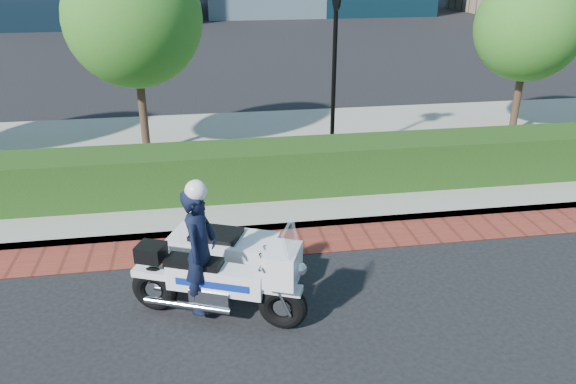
{
  "coord_description": "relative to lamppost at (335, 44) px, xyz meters",
  "views": [
    {
      "loc": [
        -2.12,
        -7.41,
        4.91
      ],
      "look_at": [
        -0.68,
        1.5,
        1.0
      ],
      "focal_mm": 35.0,
      "sensor_mm": 36.0,
      "label": 1
    }
  ],
  "objects": [
    {
      "name": "ground",
      "position": [
        -1.0,
        -5.2,
        -2.96
      ],
      "size": [
        120.0,
        120.0,
        0.0
      ],
      "primitive_type": "plane",
      "color": "black",
      "rests_on": "ground"
    },
    {
      "name": "brick_strip",
      "position": [
        -1.0,
        -3.7,
        -2.95
      ],
      "size": [
        60.0,
        1.0,
        0.01
      ],
      "primitive_type": "cube",
      "color": "maroon",
      "rests_on": "ground"
    },
    {
      "name": "sidewalk",
      "position": [
        -1.0,
        0.8,
        -2.88
      ],
      "size": [
        60.0,
        8.0,
        0.15
      ],
      "primitive_type": "cube",
      "color": "gray",
      "rests_on": "ground"
    },
    {
      "name": "hedge_main",
      "position": [
        -1.0,
        -1.6,
        -2.31
      ],
      "size": [
        18.0,
        1.2,
        1.0
      ],
      "primitive_type": "cube",
      "color": "black",
      "rests_on": "sidewalk"
    },
    {
      "name": "lamppost",
      "position": [
        0.0,
        0.0,
        0.0
      ],
      "size": [
        1.02,
        0.7,
        4.21
      ],
      "color": "black",
      "rests_on": "sidewalk"
    },
    {
      "name": "tree_b",
      "position": [
        -4.5,
        1.3,
        0.48
      ],
      "size": [
        3.2,
        3.2,
        4.89
      ],
      "color": "#332319",
      "rests_on": "sidewalk"
    },
    {
      "name": "tree_c",
      "position": [
        5.5,
        1.3,
        0.09
      ],
      "size": [
        2.8,
        2.8,
        4.3
      ],
      "color": "#332319",
      "rests_on": "sidewalk"
    },
    {
      "name": "police_motorcycle",
      "position": [
        -3.0,
        -5.41,
        -2.23
      ],
      "size": [
        2.51,
        2.34,
        2.13
      ],
      "rotation": [
        0.0,
        0.0,
        -0.39
      ],
      "color": "black",
      "rests_on": "ground"
    }
  ]
}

